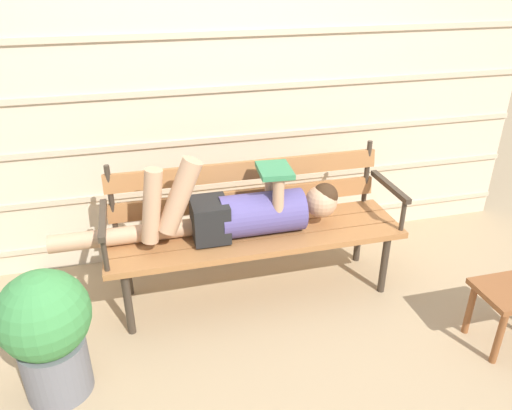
{
  "coord_description": "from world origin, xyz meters",
  "views": [
    {
      "loc": [
        -0.62,
        -2.27,
        1.87
      ],
      "look_at": [
        0.0,
        0.12,
        0.61
      ],
      "focal_mm": 34.43,
      "sensor_mm": 36.0,
      "label": 1
    }
  ],
  "objects": [
    {
      "name": "potted_plant",
      "position": [
        -1.1,
        -0.39,
        0.37
      ],
      "size": [
        0.41,
        0.41,
        0.66
      ],
      "color": "slate",
      "rests_on": "ground"
    },
    {
      "name": "ground_plane",
      "position": [
        0.0,
        0.0,
        0.0
      ],
      "size": [
        12.0,
        12.0,
        0.0
      ],
      "primitive_type": "plane",
      "color": "tan"
    },
    {
      "name": "park_bench",
      "position": [
        0.0,
        0.19,
        0.47
      ],
      "size": [
        1.72,
        0.48,
        0.84
      ],
      "color": "#9E6638",
      "rests_on": "ground"
    },
    {
      "name": "reclining_person",
      "position": [
        -0.1,
        0.12,
        0.58
      ],
      "size": [
        1.63,
        0.26,
        0.53
      ],
      "color": "#514784"
    },
    {
      "name": "house_siding",
      "position": [
        0.0,
        0.73,
        1.13
      ],
      "size": [
        4.15,
        0.08,
        2.27
      ],
      "color": "beige",
      "rests_on": "ground"
    }
  ]
}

